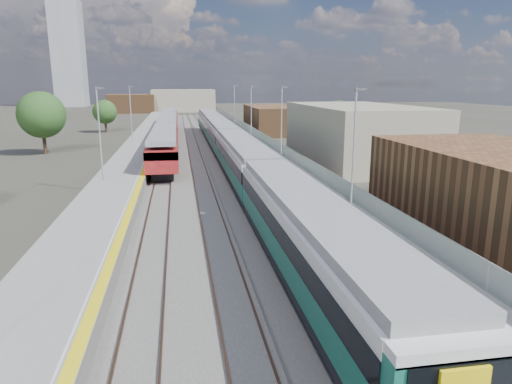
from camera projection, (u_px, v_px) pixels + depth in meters
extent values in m
plane|color=#47443A|center=(213.00, 159.00, 54.78)|extent=(320.00, 320.00, 0.00)
cube|color=#565451|center=(193.00, 156.00, 56.80)|extent=(10.50, 155.00, 0.06)
cube|color=#4C3323|center=(216.00, 152.00, 59.68)|extent=(0.07, 160.00, 0.14)
cube|color=#4C3323|center=(227.00, 151.00, 59.91)|extent=(0.07, 160.00, 0.14)
cube|color=#4C3323|center=(189.00, 152.00, 59.11)|extent=(0.07, 160.00, 0.14)
cube|color=#4C3323|center=(200.00, 152.00, 59.34)|extent=(0.07, 160.00, 0.14)
cube|color=#4C3323|center=(161.00, 153.00, 58.54)|extent=(0.07, 160.00, 0.14)
cube|color=#4C3323|center=(173.00, 153.00, 58.77)|extent=(0.07, 160.00, 0.14)
cube|color=gray|center=(213.00, 152.00, 59.62)|extent=(0.08, 160.00, 0.10)
cube|color=gray|center=(203.00, 152.00, 59.40)|extent=(0.08, 160.00, 0.10)
cube|color=slate|center=(252.00, 150.00, 57.91)|extent=(4.70, 155.00, 1.00)
cube|color=gray|center=(252.00, 146.00, 57.80)|extent=(4.70, 155.00, 0.03)
cube|color=yellow|center=(236.00, 147.00, 57.45)|extent=(0.40, 155.00, 0.01)
cube|color=gray|center=(270.00, 141.00, 58.02)|extent=(0.06, 155.00, 1.20)
cylinder|color=#9EA0A3|center=(354.00, 150.00, 27.89)|extent=(0.12, 0.12, 7.50)
cube|color=#4C4C4F|center=(361.00, 89.00, 27.09)|extent=(0.70, 0.18, 0.14)
cylinder|color=#9EA0A3|center=(282.00, 123.00, 47.07)|extent=(0.12, 0.12, 7.50)
cube|color=#4C4C4F|center=(284.00, 87.00, 46.27)|extent=(0.70, 0.18, 0.14)
cylinder|color=#9EA0A3|center=(251.00, 112.00, 66.26)|extent=(0.12, 0.12, 7.50)
cube|color=#4C4C4F|center=(253.00, 86.00, 65.46)|extent=(0.70, 0.18, 0.14)
cylinder|color=#9EA0A3|center=(234.00, 106.00, 85.45)|extent=(0.12, 0.12, 7.50)
cube|color=#4C4C4F|center=(236.00, 86.00, 84.65)|extent=(0.70, 0.18, 0.14)
cube|color=slate|center=(137.00, 153.00, 55.59)|extent=(4.30, 155.00, 1.00)
cube|color=gray|center=(137.00, 149.00, 55.47)|extent=(4.30, 155.00, 0.03)
cube|color=yellow|center=(153.00, 149.00, 55.78)|extent=(0.45, 155.00, 0.01)
cube|color=silver|center=(150.00, 149.00, 55.72)|extent=(0.08, 155.00, 0.01)
cylinder|color=#9EA0A3|center=(100.00, 134.00, 36.67)|extent=(0.12, 0.12, 7.50)
cube|color=#4C4C4F|center=(99.00, 88.00, 35.87)|extent=(0.70, 0.18, 0.14)
cylinder|color=#9EA0A3|center=(131.00, 114.00, 61.61)|extent=(0.12, 0.12, 7.50)
cube|color=#4C4C4F|center=(131.00, 86.00, 60.81)|extent=(0.70, 0.18, 0.14)
cube|color=brown|center=(502.00, 195.00, 25.75)|extent=(9.00, 16.00, 5.20)
cube|color=gray|center=(356.00, 134.00, 51.84)|extent=(11.00, 22.00, 6.40)
cube|color=brown|center=(272.00, 120.00, 83.20)|extent=(8.00, 18.00, 4.80)
cube|color=gray|center=(183.00, 100.00, 149.58)|extent=(20.00, 14.00, 7.00)
cube|color=brown|center=(132.00, 103.00, 142.34)|extent=(14.00, 12.00, 5.60)
cube|color=gray|center=(69.00, 54.00, 177.15)|extent=(11.00, 11.00, 40.00)
cube|color=black|center=(309.00, 267.00, 19.99)|extent=(2.86, 20.47, 0.48)
cube|color=#115B4B|center=(310.00, 248.00, 19.79)|extent=(2.96, 20.47, 1.20)
cube|color=black|center=(310.00, 228.00, 19.58)|extent=(3.02, 20.47, 0.82)
cube|color=silver|center=(311.00, 213.00, 19.43)|extent=(2.96, 20.47, 0.50)
cube|color=gray|center=(311.00, 203.00, 19.32)|extent=(2.62, 20.47, 0.42)
cube|color=black|center=(243.00, 175.00, 40.11)|extent=(2.86, 20.47, 0.48)
cube|color=#115B4B|center=(243.00, 166.00, 39.91)|extent=(2.96, 20.47, 1.20)
cube|color=black|center=(243.00, 155.00, 39.70)|extent=(3.02, 20.47, 0.82)
cube|color=silver|center=(243.00, 147.00, 39.55)|extent=(2.96, 20.47, 0.50)
cube|color=gray|center=(243.00, 142.00, 39.44)|extent=(2.62, 20.47, 0.42)
cube|color=black|center=(221.00, 145.00, 60.23)|extent=(2.86, 20.47, 0.48)
cube|color=#115B4B|center=(221.00, 138.00, 60.03)|extent=(2.96, 20.47, 1.20)
cube|color=black|center=(220.00, 131.00, 59.82)|extent=(3.02, 20.47, 0.82)
cube|color=silver|center=(220.00, 126.00, 59.67)|extent=(2.96, 20.47, 0.50)
cube|color=gray|center=(220.00, 123.00, 59.56)|extent=(2.62, 20.47, 0.42)
cube|color=black|center=(210.00, 129.00, 80.35)|extent=(2.86, 20.47, 0.48)
cube|color=#115B4B|center=(210.00, 125.00, 80.15)|extent=(2.96, 20.47, 1.20)
cube|color=black|center=(209.00, 119.00, 79.93)|extent=(3.02, 20.47, 0.82)
cube|color=silver|center=(209.00, 115.00, 79.78)|extent=(2.96, 20.47, 0.50)
cube|color=gray|center=(209.00, 113.00, 79.68)|extent=(2.62, 20.47, 0.42)
cube|color=black|center=(462.00, 382.00, 9.15)|extent=(2.41, 0.06, 0.84)
cube|color=black|center=(165.00, 163.00, 49.07)|extent=(1.98, 16.80, 0.69)
cube|color=maroon|center=(164.00, 147.00, 48.70)|extent=(2.91, 19.76, 2.08)
cube|color=black|center=(164.00, 142.00, 48.57)|extent=(2.97, 19.76, 0.73)
cube|color=gray|center=(164.00, 133.00, 48.33)|extent=(2.60, 19.76, 0.42)
cube|color=black|center=(168.00, 140.00, 68.51)|extent=(1.98, 16.80, 0.69)
cube|color=maroon|center=(168.00, 129.00, 68.13)|extent=(2.91, 19.76, 2.08)
cube|color=black|center=(168.00, 126.00, 68.01)|extent=(2.97, 19.76, 0.73)
cube|color=gray|center=(167.00, 119.00, 67.77)|extent=(2.60, 19.76, 0.42)
cube|color=black|center=(170.00, 128.00, 87.95)|extent=(1.98, 16.80, 0.69)
cube|color=maroon|center=(170.00, 119.00, 87.57)|extent=(2.91, 19.76, 2.08)
cube|color=black|center=(170.00, 116.00, 87.45)|extent=(2.97, 19.76, 0.73)
cube|color=gray|center=(169.00, 111.00, 87.21)|extent=(2.60, 19.76, 0.42)
cylinder|color=#382619|center=(45.00, 143.00, 57.77)|extent=(0.44, 0.44, 2.76)
sphere|color=#24441A|center=(42.00, 115.00, 56.94)|extent=(5.82, 5.82, 5.82)
cylinder|color=#382619|center=(106.00, 127.00, 84.40)|extent=(0.44, 0.44, 2.07)
sphere|color=#24441A|center=(105.00, 112.00, 83.77)|extent=(4.37, 4.37, 4.37)
cylinder|color=#382619|center=(337.00, 134.00, 71.72)|extent=(0.44, 0.44, 2.19)
sphere|color=#24441A|center=(338.00, 115.00, 71.06)|extent=(4.63, 4.63, 4.63)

